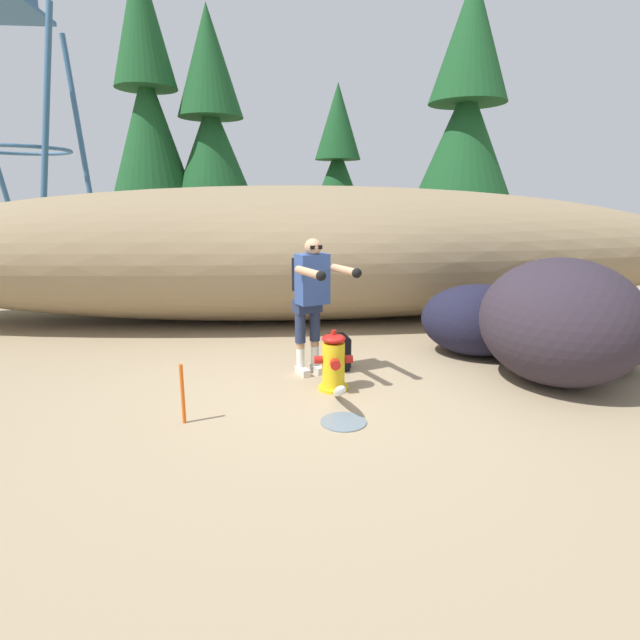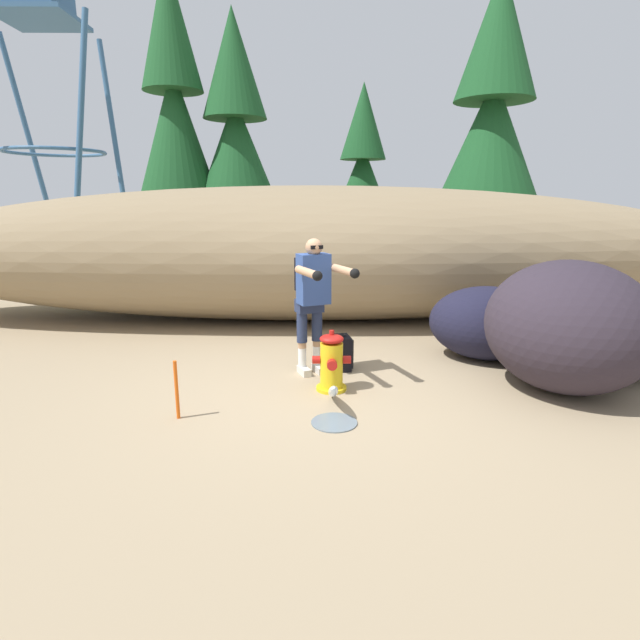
# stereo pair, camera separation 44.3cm
# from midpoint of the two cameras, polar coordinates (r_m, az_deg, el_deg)

# --- Properties ---
(ground_plane) EXTENTS (56.00, 56.00, 0.04)m
(ground_plane) POSITION_cam_midpoint_polar(r_m,az_deg,el_deg) (5.88, 1.52, -7.90)
(ground_plane) COLOR #998466
(dirt_embankment) EXTENTS (15.29, 3.20, 2.36)m
(dirt_embankment) POSITION_cam_midpoint_polar(r_m,az_deg,el_deg) (9.12, 0.76, 7.56)
(dirt_embankment) COLOR #897556
(dirt_embankment) RESTS_ON ground_plane
(fire_hydrant) EXTENTS (0.44, 0.39, 0.70)m
(fire_hydrant) POSITION_cam_midpoint_polar(r_m,az_deg,el_deg) (5.72, 3.54, -4.92)
(fire_hydrant) COLOR gold
(fire_hydrant) RESTS_ON ground_plane
(hydrant_water_jet) EXTENTS (0.45, 0.96, 0.43)m
(hydrant_water_jet) POSITION_cam_midpoint_polar(r_m,az_deg,el_deg) (5.21, 3.98, -8.89)
(hydrant_water_jet) COLOR silver
(hydrant_water_jet) RESTS_ON ground_plane
(utility_worker) EXTENTS (0.74, 1.04, 1.68)m
(utility_worker) POSITION_cam_midpoint_polar(r_m,az_deg,el_deg) (6.02, 1.29, 3.32)
(utility_worker) COLOR beige
(utility_worker) RESTS_ON ground_plane
(spare_backpack) EXTENTS (0.32, 0.33, 0.47)m
(spare_backpack) POSITION_cam_midpoint_polar(r_m,az_deg,el_deg) (6.45, 4.38, -3.77)
(spare_backpack) COLOR black
(spare_backpack) RESTS_ON ground_plane
(boulder_large) EXTENTS (2.32, 2.42, 1.49)m
(boulder_large) POSITION_cam_midpoint_polar(r_m,az_deg,el_deg) (6.36, 28.00, -0.67)
(boulder_large) COLOR #2C252E
(boulder_large) RESTS_ON ground_plane
(boulder_mid) EXTENTS (1.84, 1.60, 0.99)m
(boulder_mid) POSITION_cam_midpoint_polar(r_m,az_deg,el_deg) (7.24, 20.10, -0.33)
(boulder_mid) COLOR black
(boulder_mid) RESTS_ON ground_plane
(boulder_small) EXTENTS (0.80, 0.71, 0.53)m
(boulder_small) POSITION_cam_midpoint_polar(r_m,az_deg,el_deg) (7.64, 26.22, -2.04)
(boulder_small) COLOR #231D2C
(boulder_small) RESTS_ON ground_plane
(boulder_outlier) EXTENTS (1.47, 1.47, 0.71)m
(boulder_outlier) POSITION_cam_midpoint_polar(r_m,az_deg,el_deg) (7.30, 32.33, -2.66)
(boulder_outlier) COLOR #241E2A
(boulder_outlier) RESTS_ON ground_plane
(pine_tree_far_left) EXTENTS (2.20, 2.20, 7.54)m
(pine_tree_far_left) POSITION_cam_midpoint_polar(r_m,az_deg,el_deg) (13.41, -15.15, 21.59)
(pine_tree_far_left) COLOR #47331E
(pine_tree_far_left) RESTS_ON ground_plane
(pine_tree_left) EXTENTS (2.35, 2.35, 6.47)m
(pine_tree_left) POSITION_cam_midpoint_polar(r_m,az_deg,el_deg) (13.08, -8.49, 19.75)
(pine_tree_left) COLOR #47331E
(pine_tree_left) RESTS_ON ground_plane
(pine_tree_center) EXTENTS (1.99, 1.99, 5.26)m
(pine_tree_center) POSITION_cam_midpoint_polar(r_m,az_deg,el_deg) (14.94, 5.72, 16.28)
(pine_tree_center) COLOR #47331E
(pine_tree_center) RESTS_ON ground_plane
(pine_tree_right) EXTENTS (2.80, 2.80, 7.11)m
(pine_tree_right) POSITION_cam_midpoint_polar(r_m,az_deg,el_deg) (13.16, 19.87, 20.19)
(pine_tree_right) COLOR #47331E
(pine_tree_right) RESTS_ON ground_plane
(survey_stake) EXTENTS (0.04, 0.04, 0.60)m
(survey_stake) POSITION_cam_midpoint_polar(r_m,az_deg,el_deg) (5.13, -13.54, -7.73)
(survey_stake) COLOR #E55914
(survey_stake) RESTS_ON ground_plane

